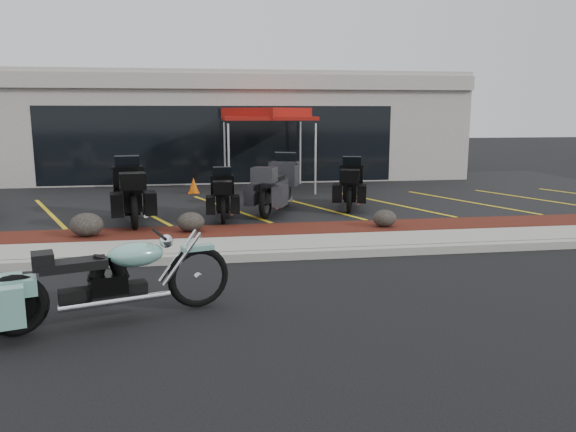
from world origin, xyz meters
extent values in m
plane|color=black|center=(0.00, 0.00, 0.00)|extent=(90.00, 90.00, 0.00)
cube|color=gray|center=(0.00, 0.90, 0.07)|extent=(24.00, 0.25, 0.15)
cube|color=gray|center=(0.00, 1.60, 0.07)|extent=(24.00, 1.20, 0.15)
cube|color=#390E0D|center=(0.00, 2.80, 0.08)|extent=(24.00, 1.20, 0.16)
cube|color=black|center=(0.00, 8.20, 0.07)|extent=(26.00, 9.60, 0.15)
cube|color=gray|center=(0.00, 14.50, 2.00)|extent=(18.00, 8.00, 4.00)
cube|color=black|center=(0.00, 10.52, 1.50)|extent=(12.00, 0.06, 2.60)
cube|color=gray|center=(0.00, 10.49, 3.60)|extent=(18.00, 0.30, 0.50)
ellipsoid|color=black|center=(-2.95, 2.66, 0.39)|extent=(0.66, 0.55, 0.47)
ellipsoid|color=black|center=(-0.91, 2.79, 0.36)|extent=(0.57, 0.47, 0.40)
ellipsoid|color=black|center=(3.22, 2.66, 0.34)|extent=(0.52, 0.43, 0.37)
cone|color=#CF5406|center=(-0.90, 8.48, 0.39)|extent=(0.40, 0.40, 0.47)
cylinder|color=silver|center=(0.08, 7.73, 1.21)|extent=(0.06, 0.06, 2.12)
cylinder|color=silver|center=(2.65, 7.59, 1.21)|extent=(0.06, 0.06, 2.12)
cylinder|color=silver|center=(0.22, 10.31, 1.21)|extent=(0.06, 0.06, 2.12)
cylinder|color=silver|center=(2.79, 10.17, 1.21)|extent=(0.06, 0.06, 2.12)
cube|color=maroon|center=(1.43, 8.95, 2.41)|extent=(2.91, 2.91, 0.11)
cube|color=maroon|center=(1.43, 8.95, 2.56)|extent=(2.86, 2.86, 0.32)
camera|label=1|loc=(-0.68, -8.76, 2.61)|focal=35.00mm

